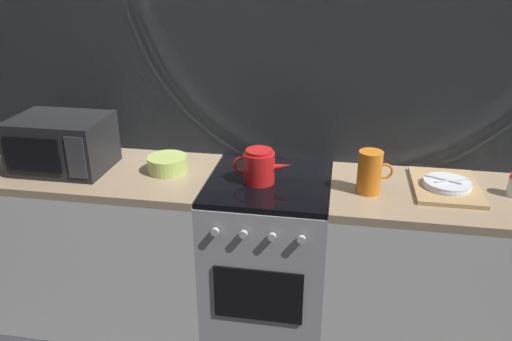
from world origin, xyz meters
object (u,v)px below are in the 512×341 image
(mixing_bowl, at_px, (167,164))
(dish_pile, at_px, (446,186))
(microwave, at_px, (62,143))
(kettle, at_px, (259,166))
(pitcher, at_px, (370,172))
(stove_unit, at_px, (268,259))

(mixing_bowl, relative_size, dish_pile, 0.50)
(microwave, height_order, kettle, microwave)
(microwave, relative_size, pitcher, 2.30)
(pitcher, bearing_deg, kettle, 177.25)
(kettle, relative_size, dish_pile, 0.71)
(stove_unit, bearing_deg, microwave, -178.99)
(stove_unit, relative_size, microwave, 1.96)
(stove_unit, distance_m, kettle, 0.53)
(microwave, xyz_separation_m, kettle, (1.01, 0.00, -0.05))
(microwave, bearing_deg, mixing_bowl, 5.14)
(microwave, height_order, mixing_bowl, microwave)
(stove_unit, bearing_deg, pitcher, -5.22)
(mixing_bowl, bearing_deg, microwave, -174.86)
(pitcher, distance_m, dish_pile, 0.38)
(stove_unit, xyz_separation_m, kettle, (-0.04, -0.02, 0.53))
(mixing_bowl, bearing_deg, dish_pile, 0.88)
(dish_pile, bearing_deg, stove_unit, -176.56)
(microwave, height_order, pitcher, microwave)
(stove_unit, bearing_deg, kettle, -156.84)
(stove_unit, bearing_deg, mixing_bowl, 176.79)
(stove_unit, distance_m, mixing_bowl, 0.72)
(stove_unit, xyz_separation_m, pitcher, (0.47, -0.04, 0.55))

